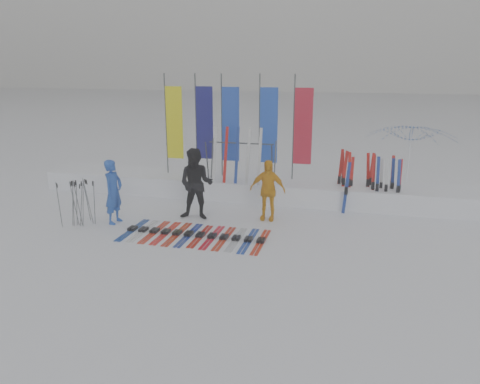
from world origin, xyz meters
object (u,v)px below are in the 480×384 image
(person_blue, at_px, (114,192))
(tent_canopy, at_px, (409,162))
(person_yellow, at_px, (267,190))
(ski_rack, at_px, (241,156))
(ski_row, at_px, (194,235))
(person_black, at_px, (196,184))

(person_blue, bearing_deg, tent_canopy, -56.90)
(person_yellow, xyz_separation_m, ski_rack, (-1.14, 1.61, 0.56))
(tent_canopy, relative_size, ski_rack, 1.32)
(tent_canopy, bearing_deg, ski_row, -139.48)
(person_yellow, bearing_deg, person_black, -167.41)
(person_black, xyz_separation_m, ski_row, (0.39, -1.29, -0.93))
(person_black, xyz_separation_m, ski_rack, (0.73, 2.02, 0.42))
(ski_row, distance_m, ski_rack, 3.59)
(person_yellow, xyz_separation_m, tent_canopy, (3.79, 2.81, 0.38))
(person_blue, relative_size, person_black, 0.88)
(person_blue, bearing_deg, ski_row, -95.25)
(person_blue, xyz_separation_m, ski_rack, (2.72, 2.88, 0.53))
(ski_row, bearing_deg, tent_canopy, 40.52)
(person_blue, distance_m, tent_canopy, 8.67)
(tent_canopy, distance_m, ski_row, 7.03)
(person_blue, height_order, ski_rack, ski_rack)
(tent_canopy, relative_size, ski_row, 0.76)
(tent_canopy, height_order, ski_rack, tent_canopy)
(person_blue, height_order, person_black, person_black)
(person_yellow, relative_size, ski_rack, 0.81)
(tent_canopy, bearing_deg, person_yellow, -143.48)
(ski_row, bearing_deg, person_black, 106.68)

